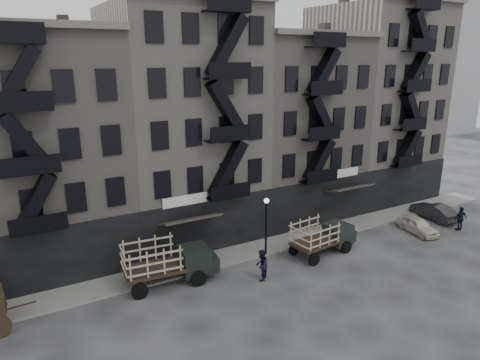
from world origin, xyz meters
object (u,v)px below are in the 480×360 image
car_far (434,211)px  pedestrian_mid (261,265)px  car_east (417,225)px  policeman (460,219)px  stake_truck_east (323,234)px  stake_truck_west (168,259)px

car_far → pedestrian_mid: bearing=9.2°
car_east → policeman: policeman is taller
stake_truck_east → pedestrian_mid: bearing=-176.3°
stake_truck_east → policeman: stake_truck_east is taller
car_east → policeman: 3.67m
stake_truck_east → pedestrian_mid: 5.92m
policeman → car_east: bearing=-11.5°
car_far → policeman: bearing=87.3°
stake_truck_west → car_east: 20.21m
stake_truck_east → car_east: bearing=-11.8°
stake_truck_west → pedestrian_mid: size_ratio=2.94×
stake_truck_east → pedestrian_mid: (-5.81, -1.04, -0.48)m
stake_truck_west → car_far: (23.79, -0.98, -0.95)m
pedestrian_mid → policeman: (18.24, -1.15, -0.01)m
car_east → pedestrian_mid: pedestrian_mid is taller
stake_truck_east → car_east: size_ratio=1.46×
car_east → car_far: size_ratio=0.87×
stake_truck_east → pedestrian_mid: size_ratio=2.66×
stake_truck_west → car_east: (20.05, -2.29, -1.02)m
stake_truck_east → car_far: stake_truck_east is taller
stake_truck_east → stake_truck_west: bearing=166.0°
pedestrian_mid → policeman: pedestrian_mid is taller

